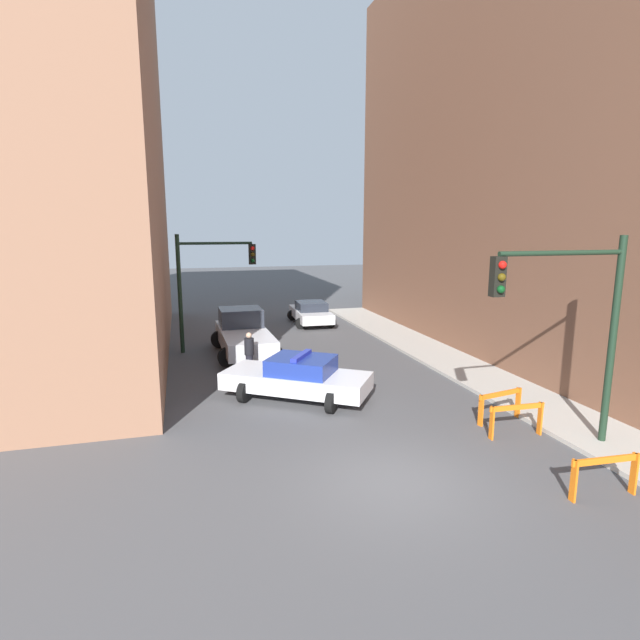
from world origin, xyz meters
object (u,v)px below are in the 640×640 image
traffic_light_far (205,276)px  parked_car_near (311,312)px  pedestrian_crossing (249,353)px  police_car (298,377)px  barrier_mid (605,470)px  traffic_light_near (577,311)px  white_truck (244,334)px  barrier_back (517,415)px  barrier_corner (500,401)px

traffic_light_far → parked_car_near: size_ratio=1.19×
parked_car_near → pedestrian_crossing: (-4.76, -9.18, 0.19)m
police_car → pedestrian_crossing: pedestrian_crossing is taller
police_car → barrier_mid: 8.91m
police_car → parked_car_near: 12.68m
traffic_light_near → white_truck: bearing=118.9°
traffic_light_far → barrier_back: bearing=-57.9°
barrier_corner → white_truck: bearing=122.0°
barrier_mid → barrier_back: bearing=86.3°
white_truck → barrier_mid: bearing=-68.8°
traffic_light_near → barrier_mid: bearing=-112.5°
barrier_mid → pedestrian_crossing: bearing=119.1°
traffic_light_near → pedestrian_crossing: 11.14m
parked_car_near → police_car: bearing=-104.0°
white_truck → barrier_mid: white_truck is taller
white_truck → barrier_corner: (6.10, -9.76, -0.29)m
police_car → white_truck: bearing=43.0°
traffic_light_near → white_truck: traffic_light_near is taller
traffic_light_near → traffic_light_far: bearing=122.2°
traffic_light_near → pedestrian_crossing: (-6.73, 8.46, -2.67)m
traffic_light_far → parked_car_near: (6.06, 4.87, -2.72)m
traffic_light_far → police_car: 8.14m
traffic_light_near → barrier_back: (-0.66, 1.01, -2.91)m
pedestrian_crossing → barrier_mid: 12.07m
traffic_light_near → barrier_corner: 3.59m
barrier_mid → barrier_corner: (0.43, 4.13, 0.00)m
pedestrian_crossing → barrier_back: 9.61m
traffic_light_near → police_car: bearing=135.5°
traffic_light_far → barrier_corner: size_ratio=3.29×
police_car → pedestrian_crossing: size_ratio=2.97×
white_truck → parked_car_near: bearing=51.0°
traffic_light_near → police_car: traffic_light_near is taller
parked_car_near → barrier_mid: (1.11, -19.72, -0.06)m
traffic_light_far → pedestrian_crossing: bearing=-73.2°
parked_car_near → barrier_mid: bearing=-84.3°
parked_car_near → barrier_back: size_ratio=2.73×
barrier_corner → pedestrian_crossing: bearing=134.5°
parked_car_near → pedestrian_crossing: bearing=-114.9°
white_truck → pedestrian_crossing: 3.35m
barrier_back → traffic_light_far: bearing=122.1°
barrier_back → barrier_corner: bearing=77.4°
pedestrian_crossing → barrier_mid: size_ratio=1.04×
traffic_light_far → white_truck: 3.06m
parked_car_near → barrier_mid: parked_car_near is taller
traffic_light_near → traffic_light_far: 15.09m
police_car → barrier_corner: bearing=-89.3°
traffic_light_near → police_car: size_ratio=1.06×
traffic_light_far → barrier_corner: bearing=-54.7°
white_truck → parked_car_near: size_ratio=1.24×
pedestrian_crossing → barrier_mid: (5.87, -10.54, -0.24)m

